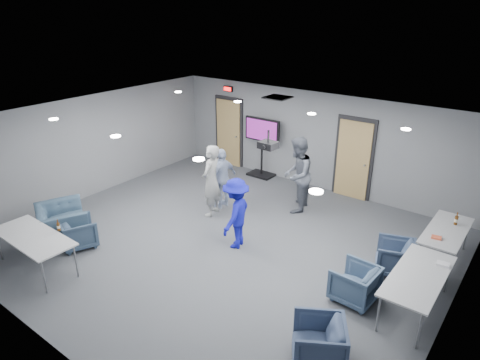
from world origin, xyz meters
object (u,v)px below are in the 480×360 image
Objects in this scene: person_d at (236,213)px; chair_right_a at (395,257)px; bottle_front at (58,227)px; chair_front_b at (62,222)px; person_a at (211,181)px; chair_right_b at (355,283)px; tv_stand at (262,144)px; chair_front_a at (79,233)px; bottle_right at (456,220)px; table_right_a at (447,232)px; person_b at (297,175)px; table_right_b at (418,277)px; person_c at (222,178)px; projector at (268,145)px; chair_right_c at (319,342)px; table_front_left at (33,238)px.

person_d reaches higher than chair_right_a.
chair_front_b is at bearing 148.03° from bottle_front.
chair_right_b is at bearing 61.87° from person_a.
chair_front_a is at bearing -98.16° from tv_stand.
chair_right_b is 2.80m from bottle_right.
table_right_a is (0.65, 0.95, 0.35)m from chair_right_a.
table_right_a is at bearing 126.61° from chair_right_a.
person_a is at bearing 73.71° from bottle_front.
person_d reaches higher than table_right_a.
person_a is 0.94× the size of person_b.
table_right_a is at bearing -0.00° from table_right_b.
person_c reaches higher than bottle_front.
person_d is 4.48m from bottle_right.
person_d is 1.37× the size of chair_front_b.
person_c reaches higher than table_right_b.
chair_right_b is 2.69× the size of bottle_right.
projector is at bearing -86.55° from chair_right_a.
chair_right_c is at bearing 8.25° from bottle_front.
person_d is 4.15m from tv_stand.
person_b is at bearing -100.49° from chair_front_a.
person_c is at bearing -87.25° from chair_front_a.
chair_front_a is (-5.76, -3.14, -0.01)m from chair_right_a.
table_front_left reaches higher than chair_right_c.
person_b reaches higher than chair_right_a.
person_d is at bearing -90.40° from chair_right_b.
table_right_b is 6.63m from tv_stand.
chair_right_a is 0.41× the size of tv_stand.
table_right_a is 1.90m from table_right_b.
bottle_front is at bearing -56.68° from person_d.
table_right_b is at bearing 67.98° from person_a.
table_right_b is at bearing 82.21° from person_c.
table_right_b is (7.02, 2.19, 0.32)m from chair_front_b.
chair_front_b is 4.72× the size of bottle_front.
person_a is 2.53× the size of chair_front_a.
projector is at bearing 65.50° from person_c.
chair_right_a is at bearing 26.28° from projector.
projector reaches higher than bottle_right.
chair_front_a is 5.85m from tv_stand.
projector is (-3.10, -2.26, 1.57)m from bottle_right.
bottle_right is 0.77× the size of projector.
chair_right_b reaches higher than chair_right_a.
table_right_b is (0.94, 0.34, 0.35)m from chair_right_b.
table_right_b is 6.93× the size of bottle_right.
chair_right_c is 3.98m from table_right_a.
projector is (0.55, -2.18, 1.45)m from person_b.
bottle_front reaches higher than chair_front_a.
person_b reaches higher than chair_right_b.
chair_front_a is at bearing -66.91° from person_d.
chair_right_a is at bearing -128.71° from chair_front_b.
chair_front_b is 0.68× the size of table_right_a.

